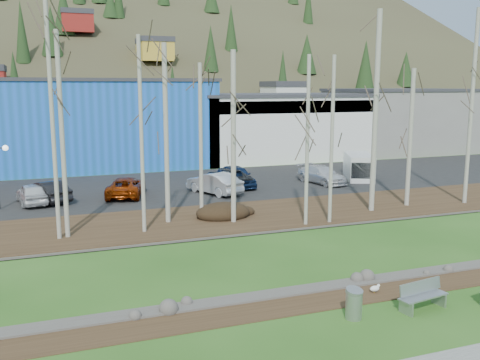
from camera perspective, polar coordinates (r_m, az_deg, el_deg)
name	(u,v)px	position (r m, az deg, el deg)	size (l,w,h in m)	color
ground	(410,314)	(19.55, 17.72, -13.47)	(200.00, 200.00, 0.00)	#275316
dirt_strip	(375,292)	(21.10, 14.17, -11.47)	(80.00, 1.80, 0.03)	#382616
near_bank_rocks	(360,283)	(21.87, 12.67, -10.66)	(80.00, 0.80, 0.50)	#47423D
river	(311,253)	(25.21, 7.59, -7.70)	(80.00, 8.00, 0.90)	black
far_bank_rocks	(275,231)	(28.74, 3.77, -5.40)	(80.00, 0.80, 0.46)	#47423D
far_bank	(253,216)	(31.57, 1.41, -3.83)	(80.00, 7.00, 0.15)	#382616
parking_lot	(203,185)	(41.30, -3.96, -0.55)	(80.00, 14.00, 0.14)	black
building_blue	(102,122)	(53.37, -14.54, 5.97)	(20.40, 12.24, 8.30)	#1957AB
building_white	(273,125)	(58.03, 3.55, 5.83)	(18.36, 12.24, 6.80)	silver
building_grey	(397,120)	(66.10, 16.43, 6.17)	(14.28, 12.24, 7.30)	slate
hillside	(106,28)	(99.13, -14.08, 15.45)	(160.00, 72.00, 35.00)	#383121
bench_intact	(422,296)	(19.92, 18.87, -11.60)	(1.98, 0.86, 0.96)	#A5A8AA
litter_bin	(354,305)	(18.55, 12.05, -12.91)	(0.55, 0.55, 0.95)	#A5A8AA
seagull	(375,288)	(20.94, 14.20, -11.14)	(0.47, 0.22, 0.34)	gold
dirt_mound	(223,212)	(30.90, -1.81, -3.40)	(3.22, 2.27, 0.63)	black
birch_0	(62,136)	(27.48, -18.45, 4.44)	(0.24, 0.24, 10.11)	#B7B3A6
birch_1	(52,117)	(27.24, -19.40, 6.38)	(0.21, 0.21, 12.04)	#B7B3A6
birch_2	(166,135)	(29.34, -7.88, 4.81)	(0.27, 0.27, 9.73)	#B7B3A6
birch_3	(141,136)	(27.52, -10.47, 4.64)	(0.20, 0.20, 9.96)	#B7B3A6
birch_4	(233,138)	(29.12, -0.71, 4.51)	(0.28, 0.28, 9.37)	#B7B3A6
birch_5	(201,142)	(30.12, -4.21, 4.06)	(0.22, 0.22, 8.73)	#B7B3A6
birch_6	(332,140)	(29.53, 9.77, 4.18)	(0.20, 0.20, 9.10)	#B7B3A6
birch_7	(375,113)	(32.79, 14.25, 6.97)	(0.31, 0.31, 11.83)	#B7B3A6
birch_8	(410,138)	(34.98, 17.70, 4.28)	(0.28, 0.28, 8.55)	#B7B3A6
birch_9	(471,108)	(36.94, 23.45, 7.06)	(0.25, 0.25, 12.21)	#B7B3A6
birch_10	(307,141)	(28.82, 7.20, 4.10)	(0.20, 0.20, 9.10)	#B7B3A6
car_0	(32,194)	(36.75, -21.32, -1.36)	(1.61, 3.99, 1.36)	silver
car_1	(48,191)	(37.06, -19.84, -1.16)	(1.46, 4.20, 1.38)	black
car_2	(126,187)	(37.43, -12.06, -0.71)	(2.21, 4.80, 1.33)	#993308
car_3	(236,176)	(40.14, -0.41, 0.41)	(1.87, 4.66, 1.59)	#15284E
car_4	(214,183)	(37.57, -2.77, -0.32)	(1.60, 4.58, 1.51)	silver
car_5	(229,177)	(40.23, -1.22, 0.30)	(2.32, 5.03, 1.40)	#2A2A2D
car_6	(322,175)	(42.05, 8.71, 0.56)	(1.87, 4.60, 1.33)	silver
van_white	(359,167)	(44.45, 12.58, 1.39)	(3.63, 5.00, 2.02)	white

